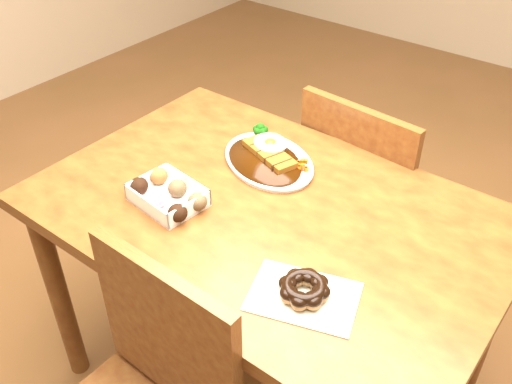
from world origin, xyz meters
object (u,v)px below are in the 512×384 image
Objects in this scene: table at (267,236)px; katsu_curry_plate at (269,157)px; chair_far at (369,197)px; donut_box at (168,194)px; pon_de_ring at (304,290)px.

table is 0.24m from katsu_curry_plate.
chair_far is 2.36× the size of katsu_curry_plate.
donut_box is (-0.25, -0.68, 0.30)m from chair_far.
donut_box is (-0.09, -0.31, 0.01)m from katsu_curry_plate.
table is 0.29m from donut_box.
katsu_curry_plate reaches higher than pon_de_ring.
chair_far reaches higher than table.
chair_far is 0.78m from donut_box.
chair_far is at bearing 66.67° from katsu_curry_plate.
table is 3.26× the size of katsu_curry_plate.
chair_far reaches higher than donut_box.
pon_de_ring is (0.37, -0.37, 0.01)m from katsu_curry_plate.
table is at bearing 33.04° from donut_box.
chair_far is 0.49m from katsu_curry_plate.
chair_far is (0.04, 0.53, -0.17)m from table.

